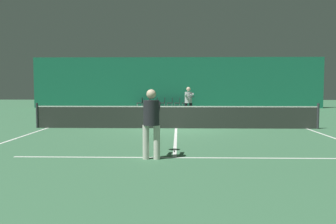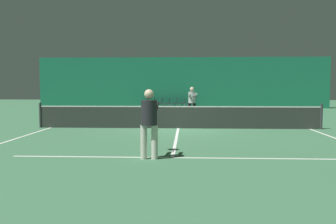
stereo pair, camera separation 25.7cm
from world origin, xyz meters
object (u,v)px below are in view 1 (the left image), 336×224
object	(u,v)px
courtside_chair_3	(163,102)
courtside_chair_4	(171,102)
courtside_chair_0	(141,102)
courtside_chair_2	(156,102)
courtside_chair_6	(186,102)
courtside_chair_1	(148,102)
player_near	(151,119)
courtside_chair_5	(178,102)
tennis_net	(176,116)
player_far	(188,100)

from	to	relation	value
courtside_chair_3	courtside_chair_4	xyz separation A→B (m)	(0.59, 0.00, 0.00)
courtside_chair_0	courtside_chair_2	xyz separation A→B (m)	(1.18, 0.00, 0.00)
courtside_chair_0	courtside_chair_6	xyz separation A→B (m)	(3.53, 0.00, 0.00)
courtside_chair_1	courtside_chair_6	distance (m)	2.94
player_near	courtside_chair_5	world-z (taller)	player_near
courtside_chair_4	courtside_chair_0	bearing A→B (deg)	-90.00
player_near	courtside_chair_2	size ratio (longest dim) A/B	2.07
courtside_chair_4	courtside_chair_5	xyz separation A→B (m)	(0.59, 0.00, 0.00)
courtside_chair_3	courtside_chair_6	world-z (taller)	same
courtside_chair_3	courtside_chair_4	size ratio (longest dim) A/B	1.00
courtside_chair_1	courtside_chair_4	size ratio (longest dim) A/B	1.00
courtside_chair_1	courtside_chair_4	bearing A→B (deg)	90.00
tennis_net	courtside_chair_5	world-z (taller)	tennis_net
courtside_chair_3	courtside_chair_4	distance (m)	0.59
tennis_net	player_far	distance (m)	4.84
courtside_chair_0	courtside_chair_4	world-z (taller)	same
player_far	courtside_chair_5	distance (m)	8.72
courtside_chair_0	courtside_chair_2	distance (m)	1.18
tennis_net	courtside_chair_3	size ratio (longest dim) A/B	14.29
courtside_chair_4	courtside_chair_6	size ratio (longest dim) A/B	1.00
player_far	courtside_chair_5	xyz separation A→B (m)	(-0.57, 8.68, -0.52)
courtside_chair_0	courtside_chair_3	world-z (taller)	same
courtside_chair_2	courtside_chair_3	world-z (taller)	same
player_far	courtside_chair_4	world-z (taller)	player_far
player_near	courtside_chair_6	xyz separation A→B (m)	(1.24, 20.00, -0.52)
courtside_chair_2	courtside_chair_6	distance (m)	2.35
tennis_net	courtside_chair_3	xyz separation A→B (m)	(-1.10, 13.45, -0.03)
courtside_chair_5	courtside_chair_6	xyz separation A→B (m)	(0.59, 0.00, 0.00)
tennis_net	courtside_chair_4	world-z (taller)	tennis_net
courtside_chair_5	courtside_chair_2	bearing A→B (deg)	-90.00
courtside_chair_1	courtside_chair_3	xyz separation A→B (m)	(1.18, 0.00, 0.00)
tennis_net	player_near	distance (m)	6.60
courtside_chair_0	courtside_chair_1	world-z (taller)	same
courtside_chair_6	courtside_chair_3	bearing A→B (deg)	-90.00
player_near	courtside_chair_1	bearing A→B (deg)	4.64
tennis_net	courtside_chair_4	xyz separation A→B (m)	(-0.51, 13.45, -0.03)
courtside_chair_2	courtside_chair_3	size ratio (longest dim) A/B	1.00
courtside_chair_0	courtside_chair_5	bearing A→B (deg)	90.00
tennis_net	courtside_chair_0	bearing A→B (deg)	102.02
courtside_chair_2	courtside_chair_3	distance (m)	0.59
tennis_net	courtside_chair_3	world-z (taller)	tennis_net
player_near	courtside_chair_2	bearing A→B (deg)	2.96
courtside_chair_5	courtside_chair_1	bearing A→B (deg)	-90.00
courtside_chair_4	courtside_chair_6	bearing A→B (deg)	90.00
courtside_chair_1	courtside_chair_3	distance (m)	1.18
courtside_chair_6	tennis_net	bearing A→B (deg)	-2.84
courtside_chair_6	courtside_chair_4	bearing A→B (deg)	-90.00
tennis_net	courtside_chair_1	distance (m)	13.64
courtside_chair_1	courtside_chair_5	distance (m)	2.35
courtside_chair_1	courtside_chair_5	world-z (taller)	same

